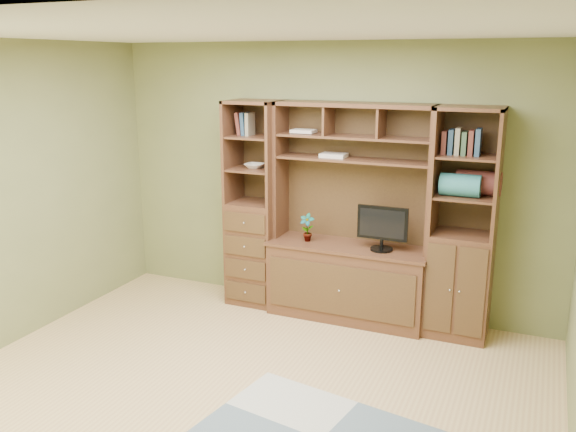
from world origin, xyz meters
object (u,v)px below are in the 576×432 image
at_px(center_hutch, 349,215).
at_px(right_tower, 463,225).
at_px(monitor, 383,220).
at_px(left_tower, 255,204).

bearing_deg(center_hutch, right_tower, 2.23).
xyz_separation_m(center_hutch, monitor, (0.33, -0.03, -0.01)).
bearing_deg(right_tower, monitor, -173.86).
bearing_deg(left_tower, right_tower, 0.00).
bearing_deg(left_tower, center_hutch, -2.29).
xyz_separation_m(left_tower, right_tower, (2.02, 0.00, 0.00)).
height_order(left_tower, right_tower, same).
xyz_separation_m(left_tower, monitor, (1.33, -0.07, -0.01)).
relative_size(center_hutch, right_tower, 1.00).
distance_m(center_hutch, monitor, 0.33).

